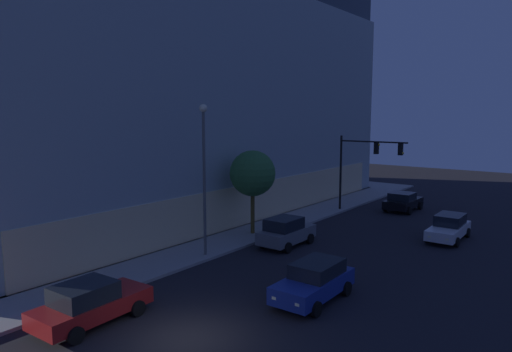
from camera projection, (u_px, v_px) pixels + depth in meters
ground_plane at (186, 339)px, 16.49m from camera, size 120.00×120.00×0.00m
modern_building at (145, 91)px, 40.39m from camera, size 40.39×25.05×20.11m
traffic_light_far_corner at (365, 158)px, 36.82m from camera, size 0.38×5.54×6.10m
street_lamp_sidewalk at (204, 162)px, 25.29m from camera, size 0.44×0.44×8.36m
sidewalk_tree at (253, 174)px, 30.19m from camera, size 3.01×3.01×5.50m
car_red at (90, 303)px, 17.64m from camera, size 4.57×2.29×1.65m
car_blue at (314, 281)px, 19.91m from camera, size 4.40×2.08×1.66m
car_grey at (286, 232)px, 28.14m from camera, size 4.03×2.07×1.77m
car_white at (449, 227)px, 29.61m from camera, size 4.67×2.01×1.59m
car_black at (403, 201)px, 38.46m from camera, size 4.21×2.25×1.55m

